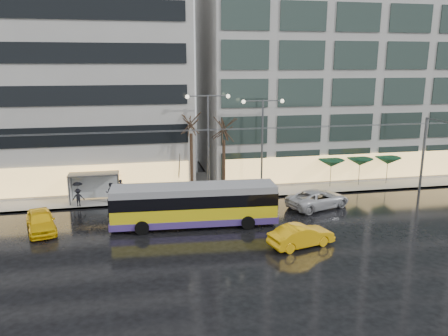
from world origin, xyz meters
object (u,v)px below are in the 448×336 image
object	(u,v)px
trolleybus	(194,206)
street_lamp_near	(208,131)
taxi_a	(41,221)
bus_shelter	(90,181)

from	to	relation	value
trolleybus	street_lamp_near	world-z (taller)	street_lamp_near
trolleybus	taxi_a	size ratio (longest dim) A/B	2.67
street_lamp_near	taxi_a	bearing A→B (deg)	-154.27
bus_shelter	taxi_a	xyz separation A→B (m)	(-2.87, -6.27, -1.18)
trolleybus	bus_shelter	world-z (taller)	trolleybus
street_lamp_near	taxi_a	xyz separation A→B (m)	(-13.25, -6.39, -5.21)
street_lamp_near	taxi_a	distance (m)	15.61
bus_shelter	street_lamp_near	size ratio (longest dim) A/B	0.47
bus_shelter	street_lamp_near	xyz separation A→B (m)	(10.38, 0.11, 4.03)
bus_shelter	trolleybus	bearing A→B (deg)	-41.78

